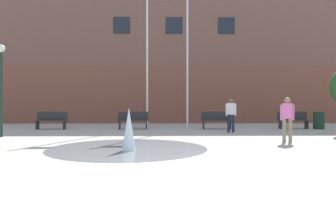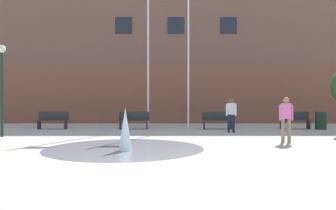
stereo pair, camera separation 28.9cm
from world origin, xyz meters
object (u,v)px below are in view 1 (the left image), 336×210
park_bench_far_left (51,120)px  park_bench_left_of_flagpoles (133,120)px  trash_can (319,121)px  park_bench_center (293,120)px  teen_by_trashcan (231,112)px  flagpole_left (148,43)px  adult_watching (287,116)px  flagpole_right (188,46)px  park_bench_under_left_flagpole (217,120)px  lamp_post_left_lane (1,76)px

park_bench_far_left → park_bench_left_of_flagpoles: same height
park_bench_far_left → park_bench_left_of_flagpoles: bearing=0.0°
trash_can → park_bench_center: bearing=169.8°
park_bench_far_left → trash_can: 14.05m
park_bench_center → teen_by_trashcan: 4.27m
park_bench_far_left → flagpole_left: size_ratio=0.18×
park_bench_left_of_flagpoles → trash_can: size_ratio=1.78×
park_bench_far_left → park_bench_center: same height
adult_watching → flagpole_right: flagpole_right is taller
teen_by_trashcan → park_bench_far_left: bearing=26.5°
park_bench_center → park_bench_left_of_flagpoles: bearing=-179.9°
park_bench_under_left_flagpole → trash_can: (5.37, -0.14, -0.03)m
flagpole_left → flagpole_right: flagpole_left is taller
park_bench_under_left_flagpole → adult_watching: adult_watching is taller
teen_by_trashcan → flagpole_left: 6.02m
adult_watching → lamp_post_left_lane: size_ratio=0.42×
park_bench_center → teen_by_trashcan: size_ratio=1.01×
trash_can → flagpole_left: bearing=174.9°
park_bench_under_left_flagpole → flagpole_right: flagpole_right is taller
park_bench_center → lamp_post_left_lane: (-13.51, -3.84, 1.99)m
park_bench_under_left_flagpole → adult_watching: bearing=-75.0°
park_bench_far_left → lamp_post_left_lane: size_ratio=0.43×
park_bench_center → lamp_post_left_lane: bearing=-164.1°
park_bench_far_left → lamp_post_left_lane: 4.38m
park_bench_under_left_flagpole → park_bench_center: same height
park_bench_far_left → lamp_post_left_lane: bearing=-100.9°
flagpole_left → flagpole_right: bearing=0.0°
teen_by_trashcan → lamp_post_left_lane: 10.06m
teen_by_trashcan → lamp_post_left_lane: size_ratio=0.42×
flagpole_right → park_bench_under_left_flagpole: bearing=-24.2°
park_bench_far_left → lamp_post_left_lane: (-0.74, -3.83, 1.99)m
flagpole_right → lamp_post_left_lane: bearing=-151.0°
lamp_post_left_lane → trash_can: bearing=13.7°
teen_by_trashcan → flagpole_left: size_ratio=0.18×
adult_watching → flagpole_left: size_ratio=0.18×
park_bench_far_left → lamp_post_left_lane: lamp_post_left_lane is taller
flagpole_left → flagpole_right: 2.19m
flagpole_left → lamp_post_left_lane: size_ratio=2.32×
adult_watching → flagpole_left: 9.02m
park_bench_far_left → teen_by_trashcan: size_ratio=1.01×
flagpole_right → park_bench_far_left: bearing=-175.4°
park_bench_far_left → adult_watching: adult_watching is taller
park_bench_left_of_flagpoles → flagpole_left: flagpole_left is taller
lamp_post_left_lane → adult_watching: bearing=-10.3°
park_bench_far_left → flagpole_right: flagpole_right is taller
park_bench_far_left → trash_can: park_bench_far_left is taller
park_bench_under_left_flagpole → teen_by_trashcan: size_ratio=1.01×
park_bench_under_left_flagpole → trash_can: 5.37m
teen_by_trashcan → trash_can: 5.34m
park_bench_far_left → park_bench_center: 12.77m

